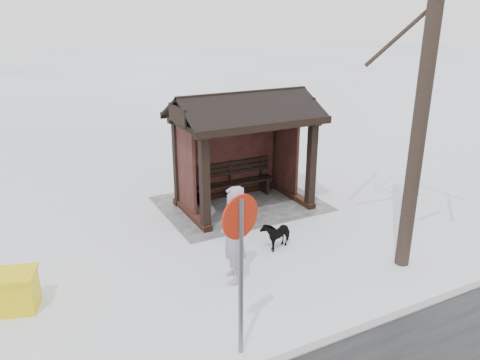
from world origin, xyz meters
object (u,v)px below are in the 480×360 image
at_px(dog, 276,234).
at_px(road_sign, 240,244).
at_px(pedestrian, 233,235).
at_px(grit_bin, 9,291).
at_px(bus_shelter, 241,126).

xyz_separation_m(dog, road_sign, (2.27, 2.66, 1.52)).
xyz_separation_m(pedestrian, grit_bin, (3.89, -0.92, -0.60)).
bearing_deg(bus_shelter, road_sign, 62.39).
bearing_deg(dog, bus_shelter, 148.44).
xyz_separation_m(bus_shelter, grit_bin, (5.79, 2.40, -1.80)).
xyz_separation_m(grit_bin, road_sign, (-3.07, 2.80, 1.48)).
distance_m(bus_shelter, pedestrian, 4.01).
height_order(bus_shelter, grit_bin, bus_shelter).
distance_m(pedestrian, road_sign, 2.22).
height_order(dog, grit_bin, grit_bin).
bearing_deg(bus_shelter, pedestrian, 60.23).
bearing_deg(grit_bin, dog, -164.11).
distance_m(dog, grit_bin, 5.35).
bearing_deg(road_sign, pedestrian, -129.21).
height_order(bus_shelter, pedestrian, bus_shelter).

